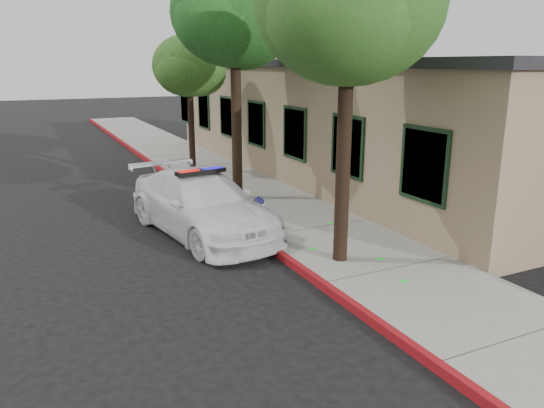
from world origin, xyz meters
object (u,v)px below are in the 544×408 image
(clapboard_building, at_px, (351,117))
(police_car, at_px, (202,204))
(street_tree_far, at_px, (190,69))
(fire_hydrant, at_px, (259,212))
(street_tree_mid, at_px, (234,18))
(street_tree_near, at_px, (349,11))

(clapboard_building, xyz_separation_m, police_car, (-7.59, -4.78, -1.37))
(police_car, bearing_deg, street_tree_far, 64.95)
(fire_hydrant, distance_m, street_tree_far, 8.33)
(police_car, distance_m, fire_hydrant, 1.42)
(police_car, height_order, street_tree_mid, street_tree_mid)
(fire_hydrant, bearing_deg, street_tree_far, 60.45)
(fire_hydrant, bearing_deg, street_tree_mid, 53.26)
(clapboard_building, height_order, fire_hydrant, clapboard_building)
(police_car, xyz_separation_m, street_tree_mid, (1.97, 2.53, 4.57))
(street_tree_mid, bearing_deg, clapboard_building, 21.81)
(fire_hydrant, height_order, street_tree_mid, street_tree_mid)
(fire_hydrant, xyz_separation_m, street_tree_near, (0.65, -2.71, 4.50))
(police_car, relative_size, fire_hydrant, 6.89)
(police_car, height_order, street_tree_far, street_tree_far)
(clapboard_building, relative_size, street_tree_mid, 3.04)
(police_car, bearing_deg, clapboard_building, 23.11)
(fire_hydrant, bearing_deg, street_tree_near, -100.55)
(fire_hydrant, xyz_separation_m, street_tree_mid, (0.71, 3.16, 4.78))
(police_car, xyz_separation_m, street_tree_near, (1.90, -3.33, 4.29))
(clapboard_building, height_order, street_tree_mid, street_tree_mid)
(clapboard_building, bearing_deg, fire_hydrant, -139.54)
(street_tree_mid, bearing_deg, fire_hydrant, -102.75)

